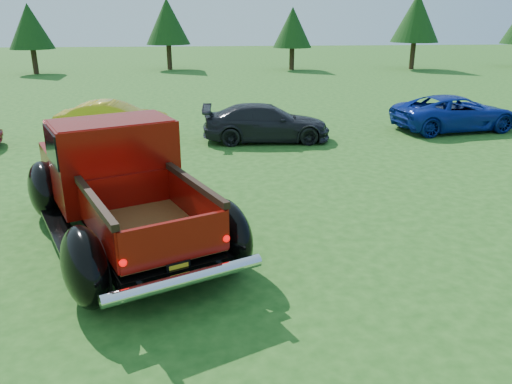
# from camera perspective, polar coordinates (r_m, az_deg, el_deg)

# --- Properties ---
(ground) EXTENTS (120.00, 120.00, 0.00)m
(ground) POSITION_cam_1_polar(r_m,az_deg,el_deg) (8.43, -2.43, -7.58)
(ground) COLOR #1D4D16
(ground) RESTS_ON ground
(tree_west) EXTENTS (2.94, 2.94, 4.60)m
(tree_west) POSITION_cam_1_polar(r_m,az_deg,el_deg) (38.30, -24.45, 16.85)
(tree_west) COLOR #332114
(tree_west) RESTS_ON ground
(tree_mid_left) EXTENTS (3.20, 3.20, 5.00)m
(tree_mid_left) POSITION_cam_1_polar(r_m,az_deg,el_deg) (38.58, -10.10, 18.63)
(tree_mid_left) COLOR #332114
(tree_mid_left) RESTS_ON ground
(tree_mid_right) EXTENTS (2.82, 2.82, 4.40)m
(tree_mid_right) POSITION_cam_1_polar(r_m,az_deg,el_deg) (38.04, 4.19, 18.24)
(tree_mid_right) COLOR #332114
(tree_mid_right) RESTS_ON ground
(tree_east) EXTENTS (3.46, 3.46, 5.40)m
(tree_east) POSITION_cam_1_polar(r_m,az_deg,el_deg) (40.07, 17.85, 18.45)
(tree_east) COLOR #332114
(tree_east) RESTS_ON ground
(pickup_truck) EXTENTS (4.45, 6.07, 2.12)m
(pickup_truck) POSITION_cam_1_polar(r_m,az_deg,el_deg) (9.42, -15.68, 1.28)
(pickup_truck) COLOR black
(pickup_truck) RESTS_ON ground
(show_car_yellow) EXTENTS (3.63, 1.35, 1.18)m
(show_car_yellow) POSITION_cam_1_polar(r_m,az_deg,el_deg) (17.23, -15.90, 7.96)
(show_car_yellow) COLOR gold
(show_car_yellow) RESTS_ON ground
(show_car_grey) EXTENTS (4.11, 1.79, 1.17)m
(show_car_grey) POSITION_cam_1_polar(r_m,az_deg,el_deg) (16.11, 1.18, 7.92)
(show_car_grey) COLOR black
(show_car_grey) RESTS_ON ground
(show_car_blue) EXTENTS (4.62, 2.64, 1.21)m
(show_car_blue) POSITION_cam_1_polar(r_m,az_deg,el_deg) (19.00, 21.83, 8.39)
(show_car_blue) COLOR navy
(show_car_blue) RESTS_ON ground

